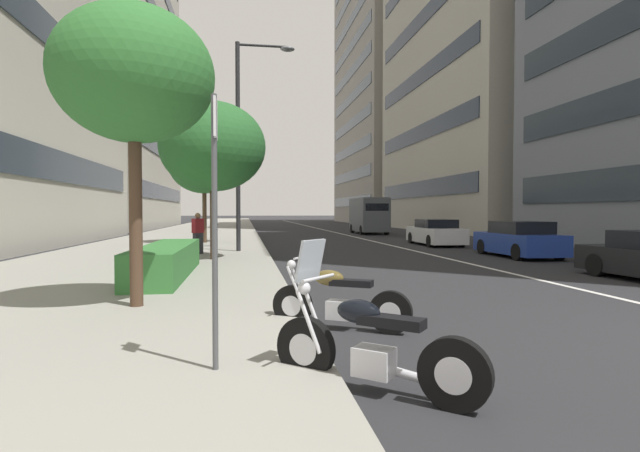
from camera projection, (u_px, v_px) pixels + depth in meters
name	position (u px, v px, depth m)	size (l,w,h in m)	color
sidewalk_right_plaza	(194.00, 236.00, 33.44)	(160.00, 8.79, 0.15)	gray
lane_centre_stripe	(337.00, 233.00, 40.08)	(110.00, 0.16, 0.01)	silver
motorcycle_second_in_row	(370.00, 348.00, 4.74)	(1.53, 1.80, 1.49)	black
motorcycle_mid_row	(338.00, 302.00, 7.30)	(1.17, 1.97, 1.10)	black
car_following_behind	(519.00, 240.00, 18.92)	(4.15, 1.90, 1.40)	navy
car_lead_in_lane	(435.00, 233.00, 25.55)	(4.66, 1.98, 1.37)	silver
delivery_van_ahead	(369.00, 215.00, 38.63)	(5.12, 2.23, 2.83)	#4C5156
parking_sign_by_curb	(215.00, 206.00, 4.95)	(0.32, 0.06, 2.83)	#47494C
street_lamp_with_banners	(246.00, 128.00, 19.87)	(1.26, 2.44, 8.56)	#232326
clipped_hedge_bed	(167.00, 260.00, 12.26)	(5.65, 1.10, 0.78)	#337033
street_tree_near_plaza_corner	(134.00, 76.00, 8.23)	(2.71, 2.71, 5.11)	#473323
street_tree_by_lamp_post	(213.00, 147.00, 16.41)	(3.58, 3.58, 5.36)	#473323
street_tree_far_plaza	(204.00, 164.00, 25.22)	(3.69, 3.69, 5.70)	#473323
pedestrian_on_plaza	(198.00, 233.00, 18.65)	(0.45, 0.47, 1.58)	#2D2D33
office_tower_near_left	(415.00, 91.00, 75.78)	(27.33, 20.71, 41.30)	gray
office_tower_behind_plaza	(58.00, 5.00, 51.43)	(28.51, 21.42, 47.51)	#B7B2A3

